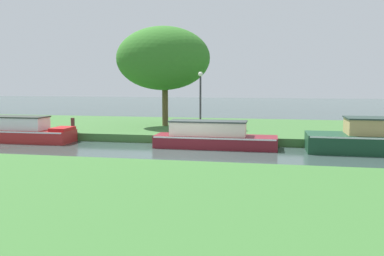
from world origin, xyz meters
name	(u,v)px	position (x,y,z in m)	size (l,w,h in m)	color
ground_plane	(183,151)	(0.00, 0.00, 0.00)	(120.00, 120.00, 0.00)	#344642
riverbank_far	(208,129)	(0.00, 7.00, 0.20)	(72.00, 10.00, 0.40)	#3B6933
riverbank_near	(95,212)	(0.00, -9.00, 0.20)	(72.00, 10.00, 0.40)	#386A2F
maroon_barge	(213,137)	(1.16, 1.20, 0.52)	(5.62, 1.49, 1.26)	maroon
red_narrowboat	(15,131)	(-9.02, 1.20, 0.55)	(5.90, 1.54, 1.31)	#AD2525
forest_cruiser	(381,138)	(8.41, 1.20, 0.65)	(5.73, 2.01, 1.53)	#174027
willow_tree_left	(163,59)	(-2.49, 5.87, 4.38)	(5.56, 3.57, 5.84)	brown
lamp_post	(200,95)	(0.12, 3.74, 2.36)	(0.24, 0.24, 3.15)	#333338
mooring_post_near	(73,125)	(-6.42, 2.32, 0.78)	(0.20, 0.20, 0.76)	#4A2E2C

